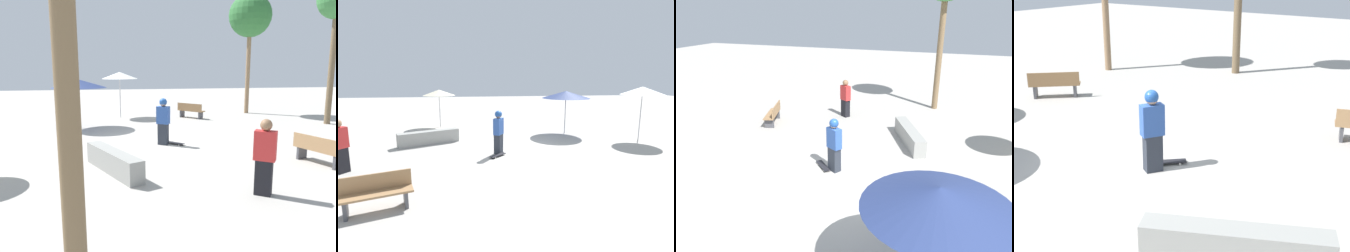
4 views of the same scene
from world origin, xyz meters
The scene contains 9 objects.
ground_plane centered at (0.00, 0.00, 0.00)m, with size 60.00×60.00×0.00m, color #ADA8A0.
skater_main centered at (0.35, -0.76, 0.94)m, with size 0.53×0.46×1.75m.
skateboard centered at (0.78, -0.83, 0.06)m, with size 0.70×0.71×0.07m.
concrete_ledge centered at (-1.52, -3.77, 0.31)m, with size 1.56×2.67×0.62m.
bench_near centered at (4.55, -4.02, 0.43)m, with size 0.94×1.66×0.85m.
shade_umbrella_navy centered at (-3.01, 3.21, 2.11)m, with size 2.55×2.55×2.30m.
shade_umbrella_cream centered at (-5.77, -3.76, 2.10)m, with size 1.92×1.92×2.28m.
shade_umbrella_white centered at (-1.05, 6.27, 2.40)m, with size 2.01×2.01×2.59m.
bystander_watching centered at (1.85, -5.99, 0.87)m, with size 0.54×0.49×1.75m.
Camera 2 is at (10.53, -1.76, 3.07)m, focal length 28.00 mm.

